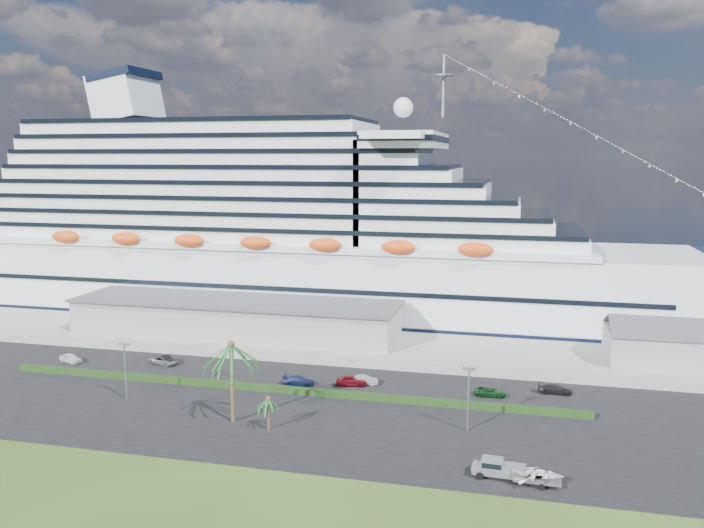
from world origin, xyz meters
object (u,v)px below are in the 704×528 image
(parked_car_3, at_px, (299,380))
(boat_trailer, at_px, (537,475))
(pickup_truck, at_px, (498,468))
(cruise_ship, at_px, (294,239))

(parked_car_3, bearing_deg, boat_trailer, -129.50)
(pickup_truck, bearing_deg, parked_car_3, 141.89)
(cruise_ship, xyz_separation_m, parked_car_3, (15.42, -44.31, -15.88))
(cruise_ship, xyz_separation_m, pickup_truck, (45.65, -68.02, -15.47))
(cruise_ship, height_order, boat_trailer, cruise_ship)
(cruise_ship, bearing_deg, pickup_truck, -56.13)
(cruise_ship, relative_size, parked_car_3, 39.64)
(cruise_ship, distance_m, pickup_truck, 83.37)
(cruise_ship, relative_size, boat_trailer, 30.81)
(cruise_ship, bearing_deg, boat_trailer, -54.20)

